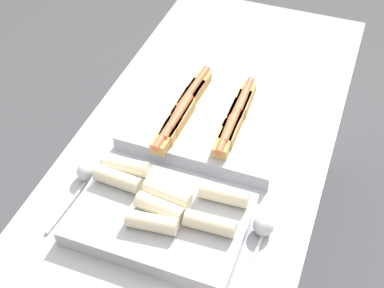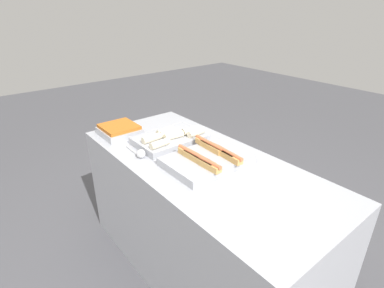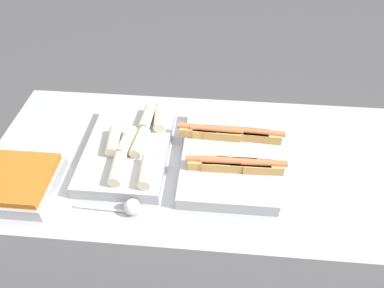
{
  "view_description": "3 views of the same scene",
  "coord_description": "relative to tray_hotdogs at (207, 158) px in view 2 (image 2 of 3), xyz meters",
  "views": [
    {
      "loc": [
        -1.13,
        -0.38,
        2.05
      ],
      "look_at": [
        -0.09,
        0.0,
        0.94
      ],
      "focal_mm": 50.0,
      "sensor_mm": 36.0,
      "label": 1
    },
    {
      "loc": [
        1.23,
        -1.06,
        1.74
      ],
      "look_at": [
        -0.09,
        0.0,
        0.94
      ],
      "focal_mm": 28.0,
      "sensor_mm": 36.0,
      "label": 2
    },
    {
      "loc": [
        -0.0,
        -1.01,
        1.9
      ],
      "look_at": [
        -0.09,
        0.0,
        0.94
      ],
      "focal_mm": 35.0,
      "sensor_mm": 36.0,
      "label": 3
    }
  ],
  "objects": [
    {
      "name": "serving_spoon_near",
      "position": [
        -0.33,
        -0.27,
        -0.01
      ],
      "size": [
        0.23,
        0.06,
        0.06
      ],
      "color": "silver",
      "rests_on": "counter"
    },
    {
      "name": "counter",
      "position": [
        -0.05,
        -0.0,
        -0.47
      ],
      "size": [
        1.76,
        0.78,
        0.86
      ],
      "color": "#A8AAB2",
      "rests_on": "ground_plane"
    },
    {
      "name": "tray_side_front",
      "position": [
        -0.74,
        -0.21,
        -0.0
      ],
      "size": [
        0.27,
        0.26,
        0.07
      ],
      "color": "#A8AAB2",
      "rests_on": "counter"
    },
    {
      "name": "serving_spoon_far",
      "position": [
        -0.32,
        0.26,
        -0.01
      ],
      "size": [
        0.25,
        0.06,
        0.06
      ],
      "color": "silver",
      "rests_on": "counter"
    },
    {
      "name": "tray_wraps",
      "position": [
        -0.38,
        -0.0,
        -0.0
      ],
      "size": [
        0.31,
        0.46,
        0.1
      ],
      "color": "#A8AAB2",
      "rests_on": "counter"
    },
    {
      "name": "ground_plane",
      "position": [
        -0.05,
        -0.0,
        -0.9
      ],
      "size": [
        12.0,
        12.0,
        0.0
      ],
      "primitive_type": "plane",
      "color": "#4C4C51"
    },
    {
      "name": "tray_hotdogs",
      "position": [
        0.0,
        0.0,
        0.0
      ],
      "size": [
        0.41,
        0.49,
        0.1
      ],
      "color": "#A8AAB2",
      "rests_on": "counter"
    }
  ]
}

